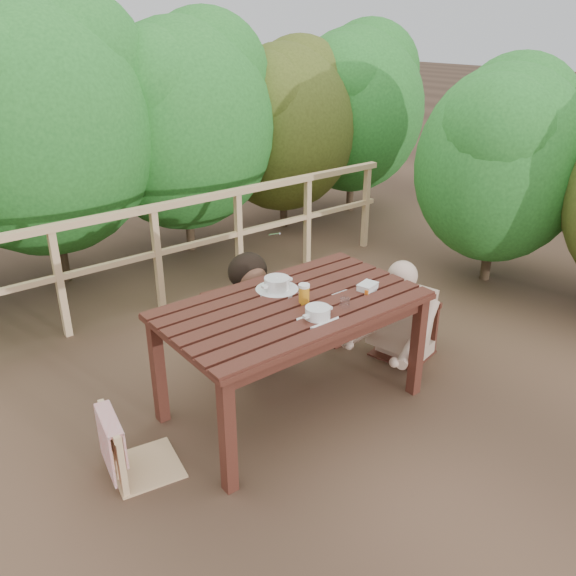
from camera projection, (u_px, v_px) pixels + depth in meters
ground at (292, 405)px, 4.20m from camera, size 60.00×60.00×0.00m
table at (292, 356)px, 4.04m from camera, size 1.73×0.97×0.80m
chair_left at (140, 412)px, 3.44m from camera, size 0.47×0.47×0.83m
chair_far at (239, 299)px, 4.69m from camera, size 0.51×0.51×0.95m
chair_right at (406, 307)px, 4.67m from camera, size 0.51×0.51×0.85m
woman at (237, 273)px, 4.61m from camera, size 0.62×0.74×1.39m
diner_right at (412, 274)px, 4.57m from camera, size 0.81×0.71×1.41m
railing at (158, 258)px, 5.42m from camera, size 5.60×0.10×1.01m
hedge_row at (126, 86)px, 5.93m from camera, size 6.60×1.60×3.80m
soup_near at (318, 314)px, 3.65m from camera, size 0.27×0.27×0.09m
soup_far at (277, 284)px, 4.04m from camera, size 0.30×0.30×0.10m
bread_roll at (317, 309)px, 3.71m from camera, size 0.13×0.10×0.08m
beer_glass at (304, 294)px, 3.84m from camera, size 0.07×0.07×0.14m
tumbler at (345, 304)px, 3.78m from camera, size 0.07×0.07×0.08m
butter_tub at (367, 288)px, 4.04m from camera, size 0.16×0.13×0.06m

